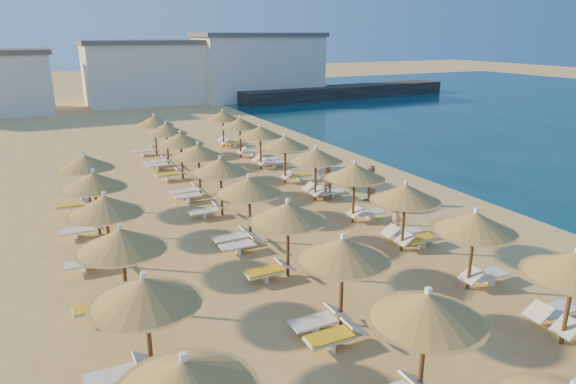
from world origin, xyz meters
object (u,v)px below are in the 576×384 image
jetty (346,92)px  parasol_row_west (249,186)px  beachgoer_a (396,213)px  beachgoer_c (327,183)px  beachgoer_b (371,184)px  parasol_row_east (355,172)px

jetty → parasol_row_west: size_ratio=0.80×
jetty → parasol_row_west: (-29.33, -39.38, 1.57)m
beachgoer_a → beachgoer_c: bearing=-159.6°
beachgoer_a → beachgoer_b: bearing=177.7°
parasol_row_west → beachgoer_b: bearing=15.1°
jetty → beachgoer_b: (-22.13, -37.44, 0.20)m
jetty → parasol_row_east: (-24.40, -39.38, 1.57)m
jetty → beachgoer_b: beachgoer_b is taller
jetty → beachgoer_c: size_ratio=17.37×
jetty → parasol_row_east: parasol_row_east is taller
parasol_row_east → beachgoer_a: 2.50m
beachgoer_c → jetty: bearing=102.9°
jetty → parasol_row_west: parasol_row_west is taller
jetty → parasol_row_west: 49.13m
beachgoer_b → beachgoer_c: 2.17m
jetty → beachgoer_b: size_ratio=15.73×
jetty → beachgoer_c: 43.11m
parasol_row_west → beachgoer_c: size_ratio=21.67×
parasol_row_west → beachgoer_c: parasol_row_west is taller
jetty → beachgoer_b: bearing=-124.6°
parasol_row_east → parasol_row_west: size_ratio=1.00×
beachgoer_b → beachgoer_c: size_ratio=1.10×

